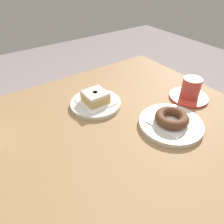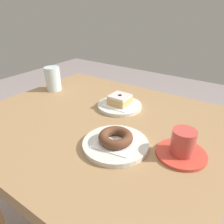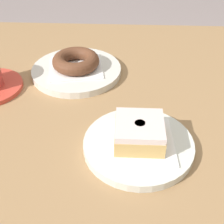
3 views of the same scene
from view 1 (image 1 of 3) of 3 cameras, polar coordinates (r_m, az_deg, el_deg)
table at (r=0.77m, az=0.63°, el=-10.20°), size 0.98×0.83×0.74m
plate_chocolate_ring at (r=0.72m, az=15.84°, el=-3.14°), size 0.21×0.21×0.02m
napkin_chocolate_ring at (r=0.71m, az=15.97°, el=-2.57°), size 0.14×0.14×0.00m
donut_chocolate_ring at (r=0.70m, az=16.20°, el=-1.50°), size 0.11×0.11×0.03m
plate_glazed_square at (r=0.79m, az=-4.52°, el=2.39°), size 0.19×0.19×0.02m
napkin_glazed_square at (r=0.78m, az=-4.55°, el=2.93°), size 0.13×0.13×0.00m
donut_glazed_square at (r=0.77m, az=-4.63°, el=4.25°), size 0.08×0.08×0.04m
coffee_cup at (r=0.87m, az=20.79°, el=5.51°), size 0.15×0.15×0.09m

